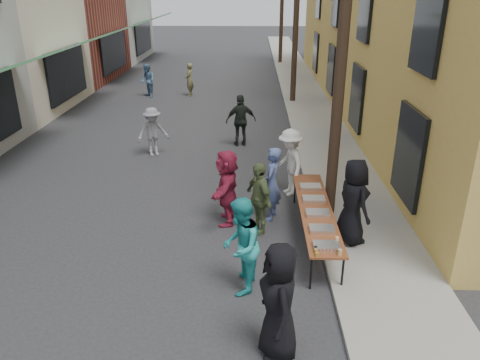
# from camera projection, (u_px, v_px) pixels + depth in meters

# --- Properties ---
(ground) EXTENTS (120.00, 120.00, 0.00)m
(ground) POSITION_uv_depth(u_px,v_px,m) (125.00, 284.00, 8.90)
(ground) COLOR #28282B
(ground) RESTS_ON ground
(sidewalk) EXTENTS (2.20, 60.00, 0.10)m
(sidewalk) POSITION_uv_depth(u_px,v_px,m) (307.00, 101.00, 22.57)
(sidewalk) COLOR gray
(sidewalk) RESTS_ON ground
(utility_pole_near) EXTENTS (0.26, 0.26, 9.00)m
(utility_pole_near) POSITION_uv_depth(u_px,v_px,m) (344.00, 24.00, 9.81)
(utility_pole_near) COLOR #2D2116
(utility_pole_near) RESTS_ON ground
(utility_pole_mid) EXTENTS (0.26, 0.26, 9.00)m
(utility_pole_mid) POSITION_uv_depth(u_px,v_px,m) (297.00, 3.00, 20.87)
(utility_pole_mid) COLOR #2D2116
(utility_pole_mid) RESTS_ON ground
(serving_table) EXTENTS (0.70, 4.00, 0.75)m
(serving_table) POSITION_uv_depth(u_px,v_px,m) (316.00, 210.00, 10.22)
(serving_table) COLOR brown
(serving_table) RESTS_ON ground
(catering_tray_sausage) EXTENTS (0.50, 0.33, 0.08)m
(catering_tray_sausage) POSITION_uv_depth(u_px,v_px,m) (327.00, 246.00, 8.67)
(catering_tray_sausage) COLOR maroon
(catering_tray_sausage) RESTS_ON serving_table
(catering_tray_foil_b) EXTENTS (0.50, 0.33, 0.08)m
(catering_tray_foil_b) POSITION_uv_depth(u_px,v_px,m) (322.00, 229.00, 9.27)
(catering_tray_foil_b) COLOR #B2B2B7
(catering_tray_foil_b) RESTS_ON serving_table
(catering_tray_buns) EXTENTS (0.50, 0.33, 0.08)m
(catering_tray_buns) POSITION_uv_depth(u_px,v_px,m) (318.00, 213.00, 9.91)
(catering_tray_buns) COLOR tan
(catering_tray_buns) RESTS_ON serving_table
(catering_tray_foil_d) EXTENTS (0.50, 0.33, 0.08)m
(catering_tray_foil_d) POSITION_uv_depth(u_px,v_px,m) (314.00, 199.00, 10.56)
(catering_tray_foil_d) COLOR #B2B2B7
(catering_tray_foil_d) RESTS_ON serving_table
(catering_tray_buns_end) EXTENTS (0.50, 0.33, 0.08)m
(catering_tray_buns_end) POSITION_uv_depth(u_px,v_px,m) (310.00, 187.00, 11.20)
(catering_tray_buns_end) COLOR tan
(catering_tray_buns_end) RESTS_ON serving_table
(condiment_jar_a) EXTENTS (0.07, 0.07, 0.08)m
(condiment_jar_a) POSITION_uv_depth(u_px,v_px,m) (317.00, 255.00, 8.40)
(condiment_jar_a) COLOR #A57F26
(condiment_jar_a) RESTS_ON serving_table
(condiment_jar_b) EXTENTS (0.07, 0.07, 0.08)m
(condiment_jar_b) POSITION_uv_depth(u_px,v_px,m) (316.00, 252.00, 8.49)
(condiment_jar_b) COLOR #A57F26
(condiment_jar_b) RESTS_ON serving_table
(condiment_jar_c) EXTENTS (0.07, 0.07, 0.08)m
(condiment_jar_c) POSITION_uv_depth(u_px,v_px,m) (315.00, 249.00, 8.58)
(condiment_jar_c) COLOR #A57F26
(condiment_jar_c) RESTS_ON serving_table
(cup_stack) EXTENTS (0.08, 0.08, 0.12)m
(cup_stack) POSITION_uv_depth(u_px,v_px,m) (340.00, 252.00, 8.43)
(cup_stack) COLOR tan
(cup_stack) RESTS_ON serving_table
(guest_front_a) EXTENTS (0.76, 1.02, 1.90)m
(guest_front_a) POSITION_uv_depth(u_px,v_px,m) (279.00, 301.00, 6.90)
(guest_front_a) COLOR black
(guest_front_a) RESTS_ON ground
(guest_front_b) EXTENTS (0.58, 0.74, 1.80)m
(guest_front_b) POSITION_uv_depth(u_px,v_px,m) (272.00, 184.00, 11.09)
(guest_front_b) COLOR #4A5B90
(guest_front_b) RESTS_ON ground
(guest_front_c) EXTENTS (0.81, 0.98, 1.85)m
(guest_front_c) POSITION_uv_depth(u_px,v_px,m) (241.00, 246.00, 8.40)
(guest_front_c) COLOR teal
(guest_front_c) RESTS_ON ground
(guest_front_d) EXTENTS (0.99, 1.32, 1.82)m
(guest_front_d) POSITION_uv_depth(u_px,v_px,m) (290.00, 162.00, 12.40)
(guest_front_d) COLOR white
(guest_front_d) RESTS_ON ground
(guest_front_e) EXTENTS (0.84, 1.06, 1.69)m
(guest_front_e) POSITION_uv_depth(u_px,v_px,m) (259.00, 198.00, 10.48)
(guest_front_e) COLOR #55673B
(guest_front_e) RESTS_ON ground
(guest_queue_back) EXTENTS (0.63, 1.71, 1.82)m
(guest_queue_back) POSITION_uv_depth(u_px,v_px,m) (227.00, 187.00, 10.90)
(guest_queue_back) COLOR maroon
(guest_queue_back) RESTS_ON ground
(server) EXTENTS (0.91, 1.08, 1.88)m
(server) POSITION_uv_depth(u_px,v_px,m) (353.00, 202.00, 9.86)
(server) COLOR black
(server) RESTS_ON sidewalk
(passerby_left) EXTENTS (1.20, 1.01, 1.61)m
(passerby_left) POSITION_uv_depth(u_px,v_px,m) (153.00, 132.00, 15.33)
(passerby_left) COLOR gray
(passerby_left) RESTS_ON ground
(passerby_mid) EXTENTS (1.13, 0.65, 1.81)m
(passerby_mid) POSITION_uv_depth(u_px,v_px,m) (241.00, 121.00, 16.24)
(passerby_mid) COLOR black
(passerby_mid) RESTS_ON ground
(passerby_right) EXTENTS (0.39, 0.59, 1.63)m
(passerby_right) POSITION_uv_depth(u_px,v_px,m) (189.00, 80.00, 23.68)
(passerby_right) COLOR olive
(passerby_right) RESTS_ON ground
(passerby_far) EXTENTS (0.98, 1.01, 1.63)m
(passerby_far) POSITION_uv_depth(u_px,v_px,m) (148.00, 81.00, 23.43)
(passerby_far) COLOR #4F7098
(passerby_far) RESTS_ON ground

